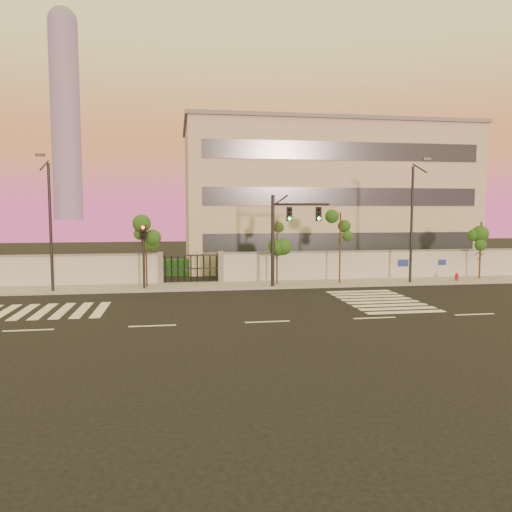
# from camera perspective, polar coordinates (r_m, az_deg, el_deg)

# --- Properties ---
(ground) EXTENTS (120.00, 120.00, 0.00)m
(ground) POSITION_cam_1_polar(r_m,az_deg,el_deg) (22.27, 1.31, -7.54)
(ground) COLOR black
(ground) RESTS_ON ground
(sidewalk) EXTENTS (60.00, 3.00, 0.15)m
(sidewalk) POSITION_cam_1_polar(r_m,az_deg,el_deg) (32.47, -2.04, -3.37)
(sidewalk) COLOR gray
(sidewalk) RESTS_ON ground
(perimeter_wall) EXTENTS (60.00, 0.36, 2.20)m
(perimeter_wall) POSITION_cam_1_polar(r_m,az_deg,el_deg) (33.82, -2.18, -1.33)
(perimeter_wall) COLOR #ADB0B4
(perimeter_wall) RESTS_ON ground
(hedge_row) EXTENTS (41.00, 4.25, 1.80)m
(hedge_row) POSITION_cam_1_polar(r_m,az_deg,el_deg) (36.69, -1.05, -1.21)
(hedge_row) COLOR black
(hedge_row) RESTS_ON ground
(institutional_building) EXTENTS (24.40, 12.40, 12.25)m
(institutional_building) POSITION_cam_1_polar(r_m,az_deg,el_deg) (45.25, 7.57, 6.73)
(institutional_building) COLOR #BBB49E
(institutional_building) RESTS_ON ground
(distant_skyscraper) EXTENTS (16.00, 16.00, 118.00)m
(distant_skyscraper) POSITION_cam_1_polar(r_m,az_deg,el_deg) (312.74, -20.96, 15.37)
(distant_skyscraper) COLOR slate
(distant_skyscraper) RESTS_ON ground
(road_markings) EXTENTS (57.00, 7.62, 0.02)m
(road_markings) POSITION_cam_1_polar(r_m,az_deg,el_deg) (25.70, -3.70, -5.80)
(road_markings) COLOR silver
(road_markings) RESTS_ON ground
(street_tree_c) EXTENTS (1.45, 1.15, 4.37)m
(street_tree_c) POSITION_cam_1_polar(r_m,az_deg,el_deg) (31.88, -12.42, 2.03)
(street_tree_c) COLOR #382314
(street_tree_c) RESTS_ON ground
(street_tree_d) EXTENTS (1.34, 1.07, 4.27)m
(street_tree_d) POSITION_cam_1_polar(r_m,az_deg,el_deg) (32.15, 2.46, 2.04)
(street_tree_d) COLOR #382314
(street_tree_d) RESTS_ON ground
(street_tree_e) EXTENTS (1.33, 1.06, 4.81)m
(street_tree_e) POSITION_cam_1_polar(r_m,az_deg,el_deg) (33.26, 9.63, 2.75)
(street_tree_e) COLOR #382314
(street_tree_e) RESTS_ON ground
(street_tree_f) EXTENTS (1.56, 1.25, 4.16)m
(street_tree_f) POSITION_cam_1_polar(r_m,az_deg,el_deg) (38.40, 24.32, 1.98)
(street_tree_f) COLOR #382314
(street_tree_f) RESTS_ON ground
(traffic_signal_main) EXTENTS (3.70, 0.83, 5.89)m
(traffic_signal_main) POSITION_cam_1_polar(r_m,az_deg,el_deg) (31.49, 3.26, 3.02)
(traffic_signal_main) COLOR black
(traffic_signal_main) RESTS_ON ground
(traffic_signal_secondary) EXTENTS (0.32, 0.33, 4.18)m
(traffic_signal_secondary) POSITION_cam_1_polar(r_m,az_deg,el_deg) (31.18, -12.73, 0.91)
(traffic_signal_secondary) COLOR black
(traffic_signal_secondary) RESTS_ON ground
(streetlight_west) EXTENTS (0.48, 1.93, 8.04)m
(streetlight_west) POSITION_cam_1_polar(r_m,az_deg,el_deg) (31.67, -22.52, 3.77)
(streetlight_west) COLOR black
(streetlight_west) RESTS_ON ground
(streetlight_east) EXTENTS (0.49, 1.97, 8.18)m
(streetlight_east) POSITION_cam_1_polar(r_m,az_deg,el_deg) (34.44, 17.50, 4.14)
(streetlight_east) COLOR black
(streetlight_east) RESTS_ON ground
(fire_hydrant) EXTENTS (0.25, 0.25, 0.68)m
(fire_hydrant) POSITION_cam_1_polar(r_m,az_deg,el_deg) (36.76, 21.95, -2.33)
(fire_hydrant) COLOR #B00B11
(fire_hydrant) RESTS_ON ground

